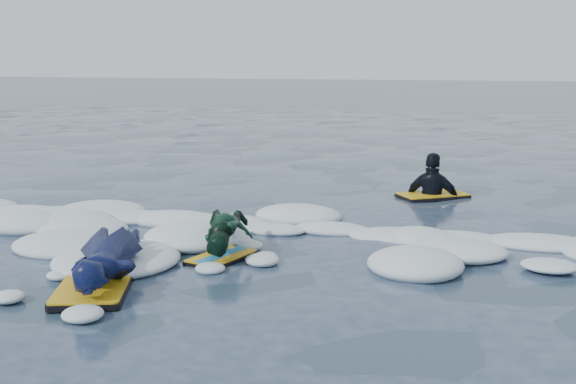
# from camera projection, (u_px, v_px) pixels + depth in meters

# --- Properties ---
(ground) EXTENTS (120.00, 120.00, 0.00)m
(ground) POSITION_uv_depth(u_px,v_px,m) (177.00, 258.00, 7.72)
(ground) COLOR #172738
(ground) RESTS_ON ground
(foam_band) EXTENTS (12.00, 3.10, 0.30)m
(foam_band) POSITION_uv_depth(u_px,v_px,m) (211.00, 235.00, 8.71)
(foam_band) COLOR white
(foam_band) RESTS_ON ground
(prone_woman_unit) EXTENTS (1.13, 1.83, 0.45)m
(prone_woman_unit) POSITION_uv_depth(u_px,v_px,m) (106.00, 261.00, 6.79)
(prone_woman_unit) COLOR black
(prone_woman_unit) RESTS_ON ground
(prone_child_unit) EXTENTS (0.79, 1.26, 0.46)m
(prone_child_unit) POSITION_uv_depth(u_px,v_px,m) (227.00, 235.00, 7.76)
(prone_child_unit) COLOR black
(prone_child_unit) RESTS_ON ground
(waiting_rider_unit) EXTENTS (1.17, 1.04, 1.55)m
(waiting_rider_unit) POSITION_uv_depth(u_px,v_px,m) (432.00, 203.00, 10.97)
(waiting_rider_unit) COLOR black
(waiting_rider_unit) RESTS_ON ground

